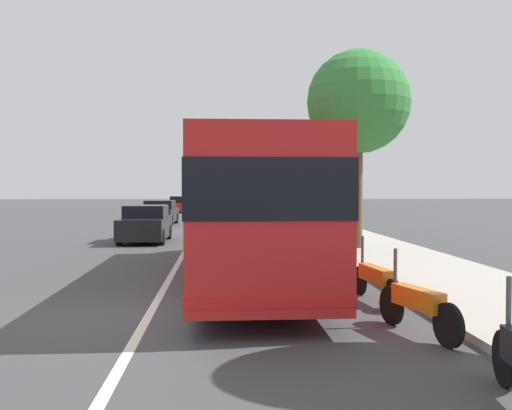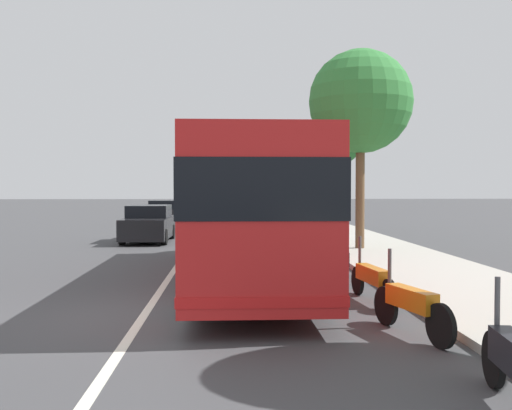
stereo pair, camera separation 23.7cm
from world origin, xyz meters
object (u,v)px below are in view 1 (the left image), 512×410
(motorcycle_by_tree, at_px, (375,279))
(car_far_distant, at_px, (179,205))
(car_side_street, at_px, (160,213))
(car_ahead_same_lane, at_px, (146,224))
(utility_pole, at_px, (339,169))
(motorcycle_mid_row, at_px, (345,261))
(roadside_tree_mid_block, at_px, (358,102))
(car_behind_bus, at_px, (226,202))
(motorcycle_nearest_curb, at_px, (417,305))
(coach_bus, at_px, (248,205))
(roadside_tree_far_block, at_px, (331,140))

(motorcycle_by_tree, distance_m, car_far_distant, 43.75)
(car_side_street, relative_size, car_far_distant, 0.99)
(car_ahead_same_lane, distance_m, utility_pole, 8.42)
(motorcycle_mid_row, relative_size, roadside_tree_mid_block, 0.31)
(motorcycle_by_tree, height_order, car_behind_bus, car_behind_bus)
(motorcycle_nearest_curb, bearing_deg, roadside_tree_mid_block, -24.00)
(motorcycle_by_tree, relative_size, car_behind_bus, 0.54)
(motorcycle_by_tree, height_order, car_side_street, car_side_street)
(motorcycle_nearest_curb, distance_m, roadside_tree_mid_block, 12.78)
(coach_bus, height_order, car_far_distant, coach_bus)
(coach_bus, xyz_separation_m, motorcycle_mid_row, (-0.46, -2.30, -1.35))
(motorcycle_nearest_curb, distance_m, car_ahead_same_lane, 17.16)
(motorcycle_by_tree, xyz_separation_m, car_side_street, (25.10, 6.76, 0.25))
(motorcycle_nearest_curb, bearing_deg, car_side_street, -1.48)
(motorcycle_by_tree, height_order, motorcycle_mid_row, motorcycle_mid_row)
(coach_bus, distance_m, car_far_distant, 40.40)
(motorcycle_by_tree, bearing_deg, motorcycle_mid_row, -5.56)
(motorcycle_by_tree, bearing_deg, roadside_tree_far_block, -14.71)
(motorcycle_by_tree, bearing_deg, car_side_street, 8.28)
(roadside_tree_far_block, bearing_deg, car_far_distant, 20.77)
(motorcycle_by_tree, distance_m, car_ahead_same_lane, 14.76)
(coach_bus, bearing_deg, motorcycle_mid_row, -101.58)
(coach_bus, height_order, utility_pole, utility_pole)
(motorcycle_by_tree, relative_size, car_far_distant, 0.54)
(car_side_street, bearing_deg, motorcycle_by_tree, 17.73)
(roadside_tree_far_block, bearing_deg, roadside_tree_mid_block, 175.28)
(motorcycle_mid_row, bearing_deg, car_far_distant, 18.40)
(roadside_tree_far_block, bearing_deg, car_side_street, 54.29)
(car_side_street, height_order, roadside_tree_far_block, roadside_tree_far_block)
(roadside_tree_far_block, bearing_deg, car_ahead_same_lane, 119.81)
(coach_bus, relative_size, roadside_tree_mid_block, 1.72)
(car_far_distant, relative_size, car_behind_bus, 1.01)
(motorcycle_nearest_curb, distance_m, utility_pole, 16.14)
(car_far_distant, distance_m, roadside_tree_mid_block, 35.50)
(car_side_street, relative_size, roadside_tree_mid_block, 0.59)
(coach_bus, relative_size, utility_pole, 2.00)
(car_far_distant, bearing_deg, car_side_street, -2.32)
(roadside_tree_mid_block, xyz_separation_m, utility_pole, (4.10, -0.13, -2.19))
(motorcycle_nearest_curb, distance_m, car_side_street, 28.53)
(motorcycle_by_tree, bearing_deg, car_ahead_same_lane, 17.93)
(roadside_tree_far_block, bearing_deg, utility_pole, 173.02)
(coach_bus, xyz_separation_m, motorcycle_nearest_curb, (-5.70, -2.31, -1.37))
(car_behind_bus, height_order, utility_pole, utility_pole)
(roadside_tree_mid_block, height_order, roadside_tree_far_block, roadside_tree_mid_block)
(roadside_tree_mid_block, xyz_separation_m, roadside_tree_far_block, (9.32, -0.77, -0.53))
(car_far_distant, bearing_deg, motorcycle_mid_row, 6.90)
(car_side_street, bearing_deg, motorcycle_nearest_curb, 16.27)
(motorcycle_nearest_curb, relative_size, car_far_distant, 0.49)
(motorcycle_nearest_curb, distance_m, car_behind_bus, 54.80)
(car_side_street, distance_m, utility_pole, 14.93)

